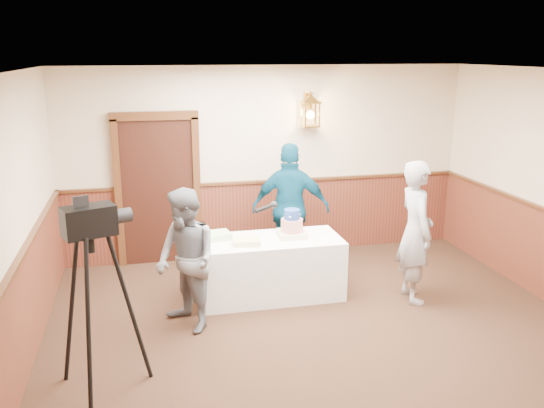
{
  "coord_description": "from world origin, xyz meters",
  "views": [
    {
      "loc": [
        -1.8,
        -4.66,
        2.99
      ],
      "look_at": [
        -0.34,
        1.7,
        1.25
      ],
      "focal_mm": 38.0,
      "sensor_mm": 36.0,
      "label": 1
    }
  ],
  "objects_px": {
    "baker": "(415,232)",
    "interviewer": "(186,261)",
    "sheet_cake_yellow": "(247,242)",
    "tv_camera_rig": "(97,313)",
    "display_table": "(268,268)",
    "tiered_cake": "(292,226)",
    "assistant_p": "(291,208)",
    "sheet_cake_green": "(216,236)"
  },
  "relations": [
    {
      "from": "display_table",
      "to": "tv_camera_rig",
      "type": "xyz_separation_m",
      "value": [
        -1.92,
        -1.74,
        0.41
      ]
    },
    {
      "from": "display_table",
      "to": "baker",
      "type": "height_order",
      "value": "baker"
    },
    {
      "from": "assistant_p",
      "to": "tv_camera_rig",
      "type": "height_order",
      "value": "assistant_p"
    },
    {
      "from": "display_table",
      "to": "tv_camera_rig",
      "type": "bearing_deg",
      "value": -137.91
    },
    {
      "from": "display_table",
      "to": "tiered_cake",
      "type": "bearing_deg",
      "value": 7.12
    },
    {
      "from": "display_table",
      "to": "sheet_cake_green",
      "type": "xyz_separation_m",
      "value": [
        -0.63,
        0.16,
        0.41
      ]
    },
    {
      "from": "baker",
      "to": "assistant_p",
      "type": "xyz_separation_m",
      "value": [
        -1.23,
        1.27,
        0.03
      ]
    },
    {
      "from": "sheet_cake_yellow",
      "to": "tv_camera_rig",
      "type": "bearing_deg",
      "value": -135.46
    },
    {
      "from": "tiered_cake",
      "to": "sheet_cake_yellow",
      "type": "height_order",
      "value": "tiered_cake"
    },
    {
      "from": "sheet_cake_green",
      "to": "interviewer",
      "type": "xyz_separation_m",
      "value": [
        -0.43,
        -0.8,
        0.0
      ]
    },
    {
      "from": "tiered_cake",
      "to": "baker",
      "type": "relative_size",
      "value": 0.2
    },
    {
      "from": "sheet_cake_green",
      "to": "assistant_p",
      "type": "relative_size",
      "value": 0.19
    },
    {
      "from": "interviewer",
      "to": "sheet_cake_green",
      "type": "bearing_deg",
      "value": 124.67
    },
    {
      "from": "display_table",
      "to": "tiered_cake",
      "type": "relative_size",
      "value": 5.03
    },
    {
      "from": "sheet_cake_yellow",
      "to": "baker",
      "type": "xyz_separation_m",
      "value": [
        2.01,
        -0.35,
        0.09
      ]
    },
    {
      "from": "sheet_cake_yellow",
      "to": "tiered_cake",
      "type": "bearing_deg",
      "value": 15.97
    },
    {
      "from": "sheet_cake_green",
      "to": "baker",
      "type": "distance_m",
      "value": 2.43
    },
    {
      "from": "tv_camera_rig",
      "to": "interviewer",
      "type": "bearing_deg",
      "value": 30.84
    },
    {
      "from": "sheet_cake_yellow",
      "to": "sheet_cake_green",
      "type": "distance_m",
      "value": 0.44
    },
    {
      "from": "sheet_cake_green",
      "to": "interviewer",
      "type": "height_order",
      "value": "interviewer"
    },
    {
      "from": "sheet_cake_green",
      "to": "sheet_cake_yellow",
      "type": "bearing_deg",
      "value": -41.51
    },
    {
      "from": "baker",
      "to": "sheet_cake_green",
      "type": "bearing_deg",
      "value": 78.96
    },
    {
      "from": "baker",
      "to": "assistant_p",
      "type": "relative_size",
      "value": 0.97
    },
    {
      "from": "tiered_cake",
      "to": "assistant_p",
      "type": "xyz_separation_m",
      "value": [
        0.18,
        0.74,
        0.01
      ]
    },
    {
      "from": "sheet_cake_green",
      "to": "assistant_p",
      "type": "xyz_separation_m",
      "value": [
        1.11,
        0.62,
        0.11
      ]
    },
    {
      "from": "display_table",
      "to": "tiered_cake",
      "type": "height_order",
      "value": "tiered_cake"
    },
    {
      "from": "interviewer",
      "to": "tv_camera_rig",
      "type": "xyz_separation_m",
      "value": [
        -0.87,
        -1.09,
        -0.01
      ]
    },
    {
      "from": "interviewer",
      "to": "tv_camera_rig",
      "type": "bearing_deg",
      "value": -65.59
    },
    {
      "from": "baker",
      "to": "tv_camera_rig",
      "type": "xyz_separation_m",
      "value": [
        -3.64,
        -1.25,
        -0.09
      ]
    },
    {
      "from": "assistant_p",
      "to": "sheet_cake_green",
      "type": "bearing_deg",
      "value": 44.94
    },
    {
      "from": "tiered_cake",
      "to": "baker",
      "type": "bearing_deg",
      "value": -20.51
    },
    {
      "from": "interviewer",
      "to": "baker",
      "type": "height_order",
      "value": "baker"
    },
    {
      "from": "display_table",
      "to": "tiered_cake",
      "type": "distance_m",
      "value": 0.6
    },
    {
      "from": "sheet_cake_yellow",
      "to": "tv_camera_rig",
      "type": "height_order",
      "value": "tv_camera_rig"
    },
    {
      "from": "tiered_cake",
      "to": "display_table",
      "type": "bearing_deg",
      "value": -172.88
    },
    {
      "from": "sheet_cake_green",
      "to": "tiered_cake",
      "type": "bearing_deg",
      "value": -7.35
    },
    {
      "from": "sheet_cake_green",
      "to": "display_table",
      "type": "bearing_deg",
      "value": -14.26
    },
    {
      "from": "display_table",
      "to": "tv_camera_rig",
      "type": "height_order",
      "value": "tv_camera_rig"
    },
    {
      "from": "display_table",
      "to": "assistant_p",
      "type": "bearing_deg",
      "value": 57.96
    },
    {
      "from": "sheet_cake_green",
      "to": "tv_camera_rig",
      "type": "relative_size",
      "value": 0.2
    },
    {
      "from": "baker",
      "to": "interviewer",
      "type": "bearing_deg",
      "value": 97.67
    },
    {
      "from": "sheet_cake_yellow",
      "to": "assistant_p",
      "type": "height_order",
      "value": "assistant_p"
    }
  ]
}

